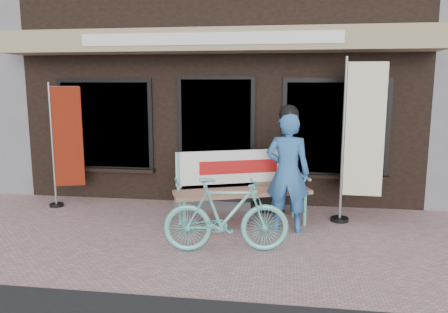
% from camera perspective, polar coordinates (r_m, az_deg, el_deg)
% --- Properties ---
extents(ground, '(70.00, 70.00, 0.00)m').
position_cam_1_polar(ground, '(5.92, -4.16, -11.13)').
color(ground, '#C29496').
rests_on(ground, ground).
extents(storefront, '(7.00, 6.77, 6.00)m').
position_cam_1_polar(storefront, '(10.48, 1.63, 14.53)').
color(storefront, black).
rests_on(storefront, ground).
extents(bench, '(2.06, 1.19, 1.09)m').
position_cam_1_polar(bench, '(6.52, 2.20, -3.27)').
color(bench, '#61BEB4').
rests_on(bench, ground).
extents(person, '(0.66, 0.48, 1.80)m').
position_cam_1_polar(person, '(6.19, 8.31, -1.76)').
color(person, '#3166AA').
rests_on(person, ground).
extents(bicycle, '(1.62, 0.68, 0.94)m').
position_cam_1_polar(bicycle, '(5.47, 0.30, -7.66)').
color(bicycle, '#61BEB4').
rests_on(bicycle, ground).
extents(nobori_red, '(0.62, 0.30, 2.11)m').
position_cam_1_polar(nobori_red, '(7.81, -19.98, 1.62)').
color(nobori_red, gray).
rests_on(nobori_red, ground).
extents(nobori_cream, '(0.72, 0.28, 2.47)m').
position_cam_1_polar(nobori_cream, '(6.75, 17.42, 2.20)').
color(nobori_cream, gray).
rests_on(nobori_cream, ground).
extents(menu_stand, '(0.50, 0.18, 0.99)m').
position_cam_1_polar(menu_stand, '(7.07, 6.02, -3.40)').
color(menu_stand, black).
rests_on(menu_stand, ground).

